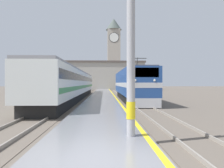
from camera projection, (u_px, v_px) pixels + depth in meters
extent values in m
plane|color=#60564C|center=(103.00, 96.00, 35.37)|extent=(200.00, 200.00, 0.00)
cube|color=slate|center=(102.00, 97.00, 30.37)|extent=(3.66, 140.00, 0.32)
cube|color=yellow|center=(114.00, 96.00, 30.43)|extent=(0.20, 140.00, 0.00)
cube|color=#60564C|center=(128.00, 98.00, 30.50)|extent=(2.83, 140.00, 0.02)
cube|color=gray|center=(123.00, 98.00, 30.48)|extent=(0.07, 140.00, 0.14)
cube|color=gray|center=(133.00, 98.00, 30.53)|extent=(0.07, 140.00, 0.14)
cube|color=#60564C|center=(75.00, 98.00, 30.24)|extent=(2.83, 140.00, 0.02)
cube|color=gray|center=(70.00, 98.00, 30.21)|extent=(0.07, 140.00, 0.14)
cube|color=gray|center=(80.00, 98.00, 30.26)|extent=(0.07, 140.00, 0.14)
cube|color=black|center=(131.00, 97.00, 26.95)|extent=(2.46, 16.62, 0.90)
cube|color=#23478C|center=(131.00, 82.00, 26.94)|extent=(2.90, 18.06, 2.68)
cube|color=silver|center=(131.00, 84.00, 26.95)|extent=(2.92, 18.08, 0.44)
cube|color=silver|center=(145.00, 103.00, 18.08)|extent=(2.76, 0.30, 0.81)
cube|color=black|center=(145.00, 72.00, 17.97)|extent=(2.32, 0.12, 0.80)
sphere|color=white|center=(135.00, 80.00, 17.91)|extent=(0.20, 0.20, 0.20)
sphere|color=white|center=(155.00, 80.00, 17.97)|extent=(0.20, 0.20, 0.20)
cube|color=#4C4C51|center=(131.00, 71.00, 26.94)|extent=(2.61, 17.16, 0.12)
cylinder|color=#333333|center=(137.00, 63.00, 22.07)|extent=(0.06, 0.63, 1.03)
cylinder|color=#333333|center=(136.00, 63.00, 22.77)|extent=(0.06, 0.63, 1.03)
cube|color=#262626|center=(137.00, 58.00, 22.42)|extent=(2.03, 0.08, 0.06)
cube|color=black|center=(74.00, 96.00, 29.57)|extent=(2.46, 33.52, 0.90)
cube|color=silver|center=(74.00, 83.00, 29.56)|extent=(2.90, 34.92, 2.61)
cube|color=black|center=(74.00, 79.00, 29.56)|extent=(2.92, 34.22, 0.64)
cube|color=#338442|center=(74.00, 86.00, 29.56)|extent=(2.92, 34.22, 0.36)
cube|color=gray|center=(74.00, 72.00, 29.55)|extent=(2.67, 34.92, 0.20)
cylinder|color=#9E9EA3|center=(131.00, 23.00, 7.55)|extent=(0.29, 0.29, 7.86)
cylinder|color=yellow|center=(131.00, 110.00, 7.56)|extent=(0.31, 0.31, 0.60)
cube|color=#ADA393|center=(114.00, 59.00, 76.11)|extent=(4.40, 4.40, 20.65)
cylinder|color=black|center=(114.00, 37.00, 73.86)|extent=(3.38, 0.06, 3.38)
cylinder|color=white|center=(114.00, 37.00, 73.83)|extent=(3.08, 0.10, 3.08)
cone|color=#47514C|center=(114.00, 24.00, 76.05)|extent=(5.50, 5.50, 3.96)
cube|color=#A8A399|center=(97.00, 77.00, 69.22)|extent=(28.67, 9.25, 8.29)
cube|color=#564C47|center=(97.00, 63.00, 69.20)|extent=(29.27, 9.85, 0.50)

